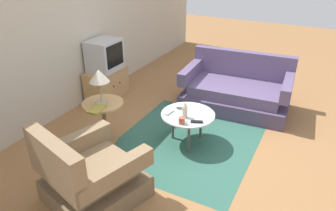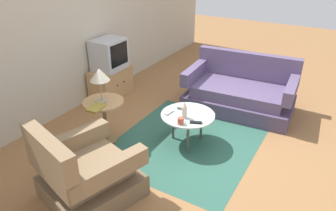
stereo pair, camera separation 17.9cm
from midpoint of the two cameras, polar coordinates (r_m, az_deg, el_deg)
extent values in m
plane|color=olive|center=(4.43, 4.12, -6.67)|extent=(16.00, 16.00, 0.00)
cube|color=#BCB29E|center=(5.15, -20.09, 13.13)|extent=(9.00, 0.12, 2.70)
cube|color=#2D5B4C|center=(4.43, 2.27, -6.54)|extent=(2.02, 1.80, 0.00)
cube|color=brown|center=(3.61, -14.16, -14.18)|extent=(1.11, 1.08, 0.24)
cube|color=#846B4C|center=(3.48, -14.55, -11.58)|extent=(0.90, 0.77, 0.18)
cube|color=#846B4C|center=(3.16, -21.11, -9.66)|extent=(0.38, 0.86, 0.48)
cube|color=#846B4C|center=(3.12, -11.31, -11.94)|extent=(0.91, 0.39, 0.19)
cube|color=#846B4C|center=(3.64, -17.97, -6.63)|extent=(0.91, 0.39, 0.19)
cube|color=#4B3E5C|center=(5.36, 10.92, 0.76)|extent=(1.07, 1.74, 0.24)
cube|color=#5B4C70|center=(5.27, 11.12, 2.81)|extent=(0.91, 1.46, 0.18)
cube|color=#5B4C70|center=(5.53, 12.42, 7.31)|extent=(0.25, 1.69, 0.44)
cube|color=#5B4C70|center=(5.39, 3.28, 6.16)|extent=(0.97, 0.20, 0.22)
cube|color=#5B4C70|center=(5.11, 19.76, 3.30)|extent=(0.97, 0.20, 0.22)
cylinder|color=#B2C6C1|center=(4.21, 2.38, -1.62)|extent=(0.72, 0.72, 0.02)
cylinder|color=#4C4742|center=(4.40, -0.28, -3.50)|extent=(0.04, 0.04, 0.43)
cylinder|color=#4C4742|center=(4.13, 2.49, -5.81)|extent=(0.04, 0.04, 0.43)
cylinder|color=#4C4742|center=(4.42, 4.76, -3.44)|extent=(0.04, 0.04, 0.43)
cylinder|color=tan|center=(4.23, -12.83, 0.36)|extent=(0.54, 0.54, 0.02)
cylinder|color=brown|center=(4.37, -12.42, -3.21)|extent=(0.05, 0.05, 0.59)
cylinder|color=brown|center=(4.52, -12.07, -6.29)|extent=(0.30, 0.30, 0.02)
cube|color=tan|center=(5.70, -11.82, 3.87)|extent=(0.77, 0.41, 0.52)
sphere|color=black|center=(5.50, -10.64, 3.39)|extent=(0.02, 0.02, 0.02)
sphere|color=black|center=(5.63, -9.51, 4.07)|extent=(0.02, 0.02, 0.02)
cube|color=#B7B7BC|center=(5.52, -12.27, 8.80)|extent=(0.54, 0.44, 0.52)
cube|color=black|center=(5.37, -10.42, 8.83)|extent=(0.43, 0.01, 0.37)
cylinder|color=#9E937A|center=(4.21, -13.01, 0.53)|extent=(0.15, 0.15, 0.02)
cylinder|color=#9E937A|center=(4.15, -13.22, 2.38)|extent=(0.02, 0.02, 0.28)
cone|color=beige|center=(4.06, -13.54, 5.20)|extent=(0.25, 0.25, 0.16)
cylinder|color=beige|center=(4.08, 1.78, -1.17)|extent=(0.07, 0.07, 0.16)
cone|color=beige|center=(4.03, 1.80, 0.22)|extent=(0.06, 0.06, 0.07)
cylinder|color=#B74C3D|center=(3.96, 1.17, -2.74)|extent=(0.08, 0.08, 0.09)
torus|color=#B74C3D|center=(4.00, 1.52, -2.39)|extent=(0.06, 0.01, 0.06)
cone|color=silver|center=(4.35, 0.94, -0.10)|extent=(0.14, 0.14, 0.04)
cube|color=black|center=(4.01, 3.90, -2.93)|extent=(0.10, 0.16, 0.02)
cube|color=#B2B2B7|center=(4.21, -0.98, -1.25)|extent=(0.17, 0.07, 0.02)
cube|color=olive|center=(4.04, -14.01, -0.67)|extent=(0.26, 0.19, 0.03)
camera|label=1|loc=(0.09, -91.23, -0.63)|focal=33.99mm
camera|label=2|loc=(0.09, 88.77, 0.63)|focal=33.99mm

